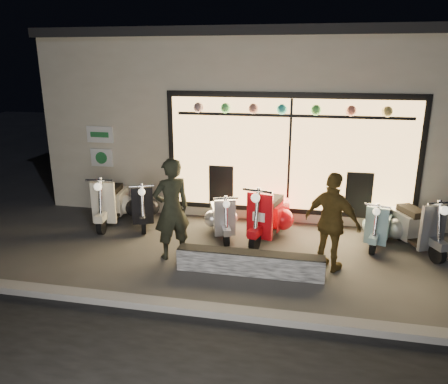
# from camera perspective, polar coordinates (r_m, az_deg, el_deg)

# --- Properties ---
(ground) EXTENTS (40.00, 40.00, 0.00)m
(ground) POSITION_cam_1_polar(r_m,az_deg,el_deg) (8.27, 1.68, -8.32)
(ground) COLOR #383533
(ground) RESTS_ON ground
(kerb) EXTENTS (40.00, 0.25, 0.12)m
(kerb) POSITION_cam_1_polar(r_m,az_deg,el_deg) (6.52, -1.46, -15.22)
(kerb) COLOR slate
(kerb) RESTS_ON ground
(shop_building) EXTENTS (10.20, 6.23, 4.20)m
(shop_building) POSITION_cam_1_polar(r_m,az_deg,el_deg) (12.50, 5.80, 10.31)
(shop_building) COLOR beige
(shop_building) RESTS_ON ground
(graffiti_barrier) EXTENTS (2.51, 0.28, 0.40)m
(graffiti_barrier) POSITION_cam_1_polar(r_m,az_deg,el_deg) (7.56, 3.39, -9.22)
(graffiti_barrier) COLOR black
(graffiti_barrier) RESTS_ON ground
(scooter_silver) EXTENTS (0.71, 1.31, 0.94)m
(scooter_silver) POSITION_cam_1_polar(r_m,az_deg,el_deg) (9.17, -0.29, -3.16)
(scooter_silver) COLOR black
(scooter_silver) RESTS_ON ground
(scooter_red) EXTENTS (0.77, 1.62, 1.15)m
(scooter_red) POSITION_cam_1_polar(r_m,az_deg,el_deg) (9.05, 6.05, -2.96)
(scooter_red) COLOR black
(scooter_red) RESTS_ON ground
(scooter_black) EXTENTS (0.80, 1.37, 1.00)m
(scooter_black) POSITION_cam_1_polar(r_m,az_deg,el_deg) (9.96, -10.61, -1.66)
(scooter_black) COLOR black
(scooter_black) RESTS_ON ground
(scooter_cream) EXTENTS (0.64, 1.58, 1.12)m
(scooter_cream) POSITION_cam_1_polar(r_m,az_deg,el_deg) (10.17, -14.35, -1.22)
(scooter_cream) COLOR black
(scooter_cream) RESTS_ON ground
(scooter_blue) EXTENTS (0.65, 1.30, 0.93)m
(scooter_blue) POSITION_cam_1_polar(r_m,az_deg,el_deg) (9.26, 19.68, -4.02)
(scooter_blue) COLOR black
(scooter_blue) RESTS_ON ground
(scooter_grey) EXTENTS (0.89, 1.49, 1.09)m
(scooter_grey) POSITION_cam_1_polar(r_m,az_deg,el_deg) (9.28, 23.33, -3.96)
(scooter_grey) COLOR black
(scooter_grey) RESTS_ON ground
(man) EXTENTS (0.82, 0.78, 1.88)m
(man) POSITION_cam_1_polar(r_m,az_deg,el_deg) (7.93, -6.87, -2.23)
(man) COLOR black
(man) RESTS_ON ground
(woman) EXTENTS (1.10, 0.88, 1.74)m
(woman) POSITION_cam_1_polar(r_m,az_deg,el_deg) (7.66, 13.95, -3.88)
(woman) COLOR brown
(woman) RESTS_ON ground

